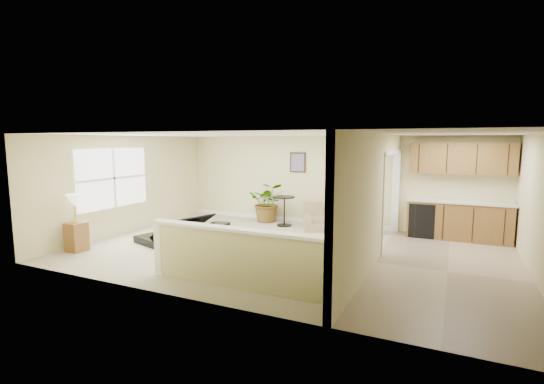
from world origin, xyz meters
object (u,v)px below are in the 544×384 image
at_px(loveseat, 333,216).
at_px(piano_bench, 215,236).
at_px(piano, 180,215).
at_px(accent_table, 284,207).
at_px(small_plant, 377,225).
at_px(lamp_stand, 76,227).
at_px(palm_plant, 268,202).

bearing_deg(loveseat, piano_bench, -146.38).
xyz_separation_m(piano, accent_table, (1.56, 2.60, -0.10)).
distance_m(loveseat, small_plant, 1.21).
relative_size(loveseat, small_plant, 3.46).
xyz_separation_m(small_plant, lamp_stand, (-5.60, -4.29, 0.29)).
height_order(loveseat, accent_table, loveseat).
distance_m(palm_plant, small_plant, 3.23).
bearing_deg(palm_plant, accent_table, -25.85).
xyz_separation_m(accent_table, lamp_stand, (-3.06, -4.22, -0.01)).
relative_size(piano_bench, lamp_stand, 0.62).
distance_m(piano, lamp_stand, 2.21).
height_order(piano, loveseat, piano).
xyz_separation_m(accent_table, small_plant, (2.54, 0.07, -0.30)).
relative_size(piano, small_plant, 3.96).
relative_size(piano_bench, palm_plant, 0.60).
height_order(palm_plant, lamp_stand, lamp_stand).
bearing_deg(piano, palm_plant, 90.29).
xyz_separation_m(loveseat, accent_table, (-1.34, -0.22, 0.19)).
distance_m(accent_table, palm_plant, 0.74).
bearing_deg(loveseat, lamp_stand, -158.39).
distance_m(loveseat, lamp_stand, 6.26).
bearing_deg(piano, piano_bench, 12.05).
bearing_deg(piano_bench, loveseat, 57.26).
height_order(piano, small_plant, piano).
relative_size(piano, loveseat, 1.15).
xyz_separation_m(piano_bench, lamp_stand, (-2.53, -1.52, 0.27)).
xyz_separation_m(piano_bench, small_plant, (3.07, 2.77, -0.02)).
height_order(piano, piano_bench, piano).
bearing_deg(piano_bench, lamp_stand, -148.92).
distance_m(loveseat, palm_plant, 2.03).
height_order(small_plant, lamp_stand, lamp_stand).
xyz_separation_m(piano_bench, loveseat, (1.88, 2.92, 0.08)).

